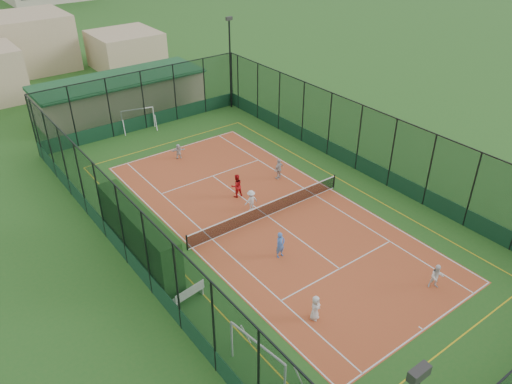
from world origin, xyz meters
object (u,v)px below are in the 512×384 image
clubhouse (120,94)px  child_far_back (178,151)px  white_bench (188,293)px  child_far_right (279,169)px  child_near_left (315,308)px  floodlight_ne (230,64)px  child_far_left (251,200)px  coach (237,186)px  child_near_right (437,277)px  child_near_mid (280,245)px  futsal_goal_near (257,360)px  futsal_goal_far (138,119)px

clubhouse → child_far_back: 11.75m
white_bench → child_far_right: bearing=22.9°
clubhouse → child_near_left: bearing=-96.7°
floodlight_ne → child_far_right: 14.61m
floodlight_ne → child_far_left: 18.15m
child_near_left → coach: (3.38, 11.38, 0.14)m
child_near_right → coach: (-3.08, 13.47, 0.11)m
child_near_mid → child_far_right: size_ratio=1.04×
child_near_mid → coach: size_ratio=0.96×
futsal_goal_near → child_near_right: futsal_goal_near is taller
child_near_left → child_far_right: (7.17, 11.59, 0.08)m
child_far_right → futsal_goal_near: bearing=37.2°
floodlight_ne → coach: (-8.80, -13.51, -3.29)m
futsal_goal_near → child_far_back: (7.24, 19.62, -0.44)m
child_near_mid → coach: bearing=74.3°
floodlight_ne → child_near_mid: floodlight_ne is taller
child_far_left → clubhouse: bearing=-86.5°
child_near_mid → child_far_left: size_ratio=1.13×
child_near_mid → child_near_right: size_ratio=1.12×
futsal_goal_far → child_far_left: 15.97m
floodlight_ne → clubhouse: 10.47m
futsal_goal_far → coach: size_ratio=1.69×
clubhouse → floodlight_ne: bearing=-32.1°
white_bench → child_far_right: 13.32m
child_far_left → child_far_back: child_far_left is taller
child_near_left → child_far_back: bearing=61.4°
futsal_goal_near → child_near_mid: futsal_goal_near is taller
futsal_goal_far → child_far_left: bearing=-75.0°
white_bench → child_far_back: size_ratio=1.52×
futsal_goal_far → white_bench: bearing=-94.9°
futsal_goal_near → child_far_right: bearing=-49.9°
floodlight_ne → clubhouse: (-8.60, 5.40, -2.55)m
floodlight_ne → white_bench: floodlight_ne is taller
child_near_mid → clubhouse: bearing=84.4°
child_far_right → child_near_right: bearing=76.4°
futsal_goal_far → child_near_mid: 20.82m
child_far_left → child_near_mid: bearing=77.0°
floodlight_ne → child_near_mid: size_ratio=5.21×
clubhouse → child_near_mid: clubhouse is taller
child_near_right → child_far_left: 12.04m
clubhouse → white_bench: size_ratio=8.54×
clubhouse → coach: clubhouse is taller
child_near_right → clubhouse: bearing=133.5°
child_near_left → child_far_left: child_far_left is taller
coach → child_near_right: bearing=110.4°
child_far_right → child_far_back: size_ratio=1.31×
clubhouse → futsal_goal_near: bearing=-104.0°
child_near_left → child_far_right: bearing=38.8°
futsal_goal_far → child_near_mid: (-1.30, -20.78, -0.10)m
futsal_goal_near → child_near_left: 4.36m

